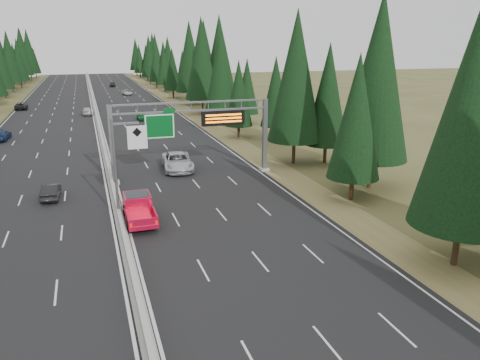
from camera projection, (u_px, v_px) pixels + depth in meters
name	position (u px, v px, depth m)	size (l,w,h in m)	color
road	(97.00, 118.00, 87.20)	(32.00, 260.00, 0.08)	black
shoulder_right	(190.00, 113.00, 92.55)	(3.60, 260.00, 0.06)	olive
median_barrier	(96.00, 116.00, 87.10)	(0.70, 260.00, 0.85)	#999994
sign_gantry	(198.00, 127.00, 47.30)	(16.75, 0.98, 7.80)	slate
hov_sign_pole	(123.00, 162.00, 35.93)	(2.80, 0.50, 8.00)	slate
tree_row_right	(240.00, 69.00, 74.71)	(11.76, 244.05, 18.83)	black
silver_minivan	(177.00, 161.00, 51.19)	(3.09, 6.70, 1.86)	silver
red_pickup	(138.00, 206.00, 36.73)	(2.15, 6.01, 1.96)	black
car_ahead_green	(142.00, 117.00, 83.92)	(1.52, 3.77, 1.28)	#155E2E
car_ahead_dkred	(163.00, 122.00, 77.71)	(1.58, 4.53, 1.49)	#5B0D10
car_ahead_dkgrey	(164.00, 121.00, 78.50)	(1.91, 4.70, 1.36)	black
car_ahead_white	(127.00, 92.00, 124.09)	(2.17, 4.71, 1.31)	#BBBBBB
car_ahead_far	(112.00, 84.00, 146.60)	(1.74, 4.33, 1.48)	black
car_onc_near	(51.00, 191.00, 41.82)	(1.42, 4.08, 1.34)	black
car_onc_blue	(0.00, 135.00, 66.71)	(2.21, 5.43, 1.58)	navy
car_onc_white	(87.00, 111.00, 89.83)	(1.83, 4.54, 1.55)	#B3B3B3
car_onc_far	(21.00, 106.00, 97.36)	(2.40, 5.21, 1.45)	black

